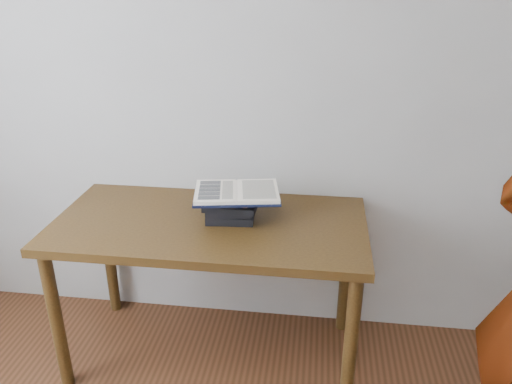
# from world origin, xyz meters

# --- Properties ---
(desk) EXTENTS (1.44, 0.72, 0.77)m
(desk) POSITION_xyz_m (0.05, 1.38, 0.67)
(desk) COLOR #482F12
(desk) RESTS_ON ground
(book_stack) EXTENTS (0.25, 0.19, 0.12)m
(book_stack) POSITION_xyz_m (0.15, 1.41, 0.83)
(book_stack) COLOR black
(book_stack) RESTS_ON desk
(open_book) EXTENTS (0.42, 0.33, 0.03)m
(open_book) POSITION_xyz_m (0.18, 1.41, 0.91)
(open_book) COLOR black
(open_book) RESTS_ON book_stack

